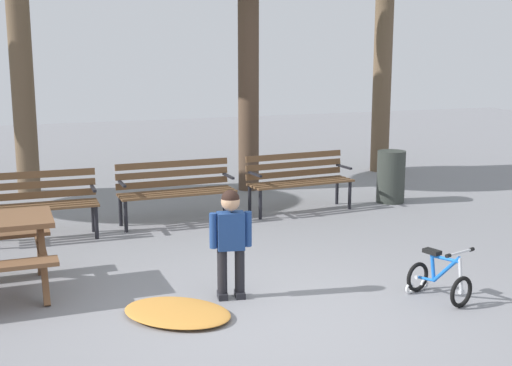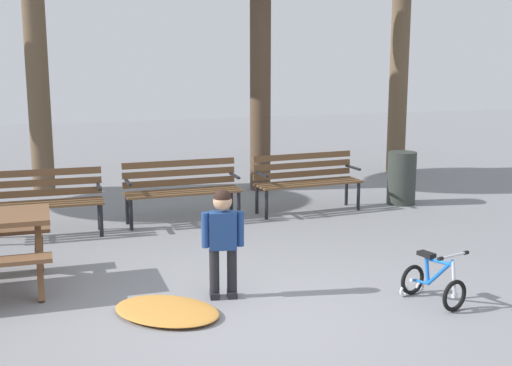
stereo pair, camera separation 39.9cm
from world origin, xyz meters
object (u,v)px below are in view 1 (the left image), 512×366
Objects in this scene: park_bench_left at (176,187)px; kids_bicycle at (439,279)px; park_bench_right at (298,177)px; trash_bin at (391,177)px; child_standing at (231,235)px; park_bench_far_left at (32,200)px.

kids_bicycle is at bearing -67.68° from park_bench_left.
park_bench_right reaches higher than kids_bicycle.
park_bench_left is at bearing -179.83° from trash_bin.
child_standing is 1.73× the size of kids_bicycle.
kids_bicycle is (1.56, -3.80, -0.31)m from park_bench_left.
park_bench_far_left is 2.62× the size of kids_bicycle.
park_bench_far_left and park_bench_right have the same top height.
park_bench_left is at bearing 112.32° from kids_bicycle.
child_standing reaches higher than park_bench_right.
trash_bin is at bearing 0.17° from park_bench_left.
child_standing is at bearing 157.32° from kids_bicycle.
park_bench_right is (1.89, 0.04, 0.00)m from park_bench_left.
child_standing is (-0.27, -3.03, 0.12)m from park_bench_left.
trash_bin is at bearing 1.70° from park_bench_far_left.
park_bench_far_left is 1.01× the size of park_bench_left.
child_standing reaches higher than trash_bin.
trash_bin is at bearing -1.16° from park_bench_right.
kids_bicycle is at bearing -94.98° from park_bench_right.
child_standing reaches higher than park_bench_left.
park_bench_left reaches higher than trash_bin.
trash_bin is at bearing 38.95° from child_standing.
park_bench_left is 1.50× the size of child_standing.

